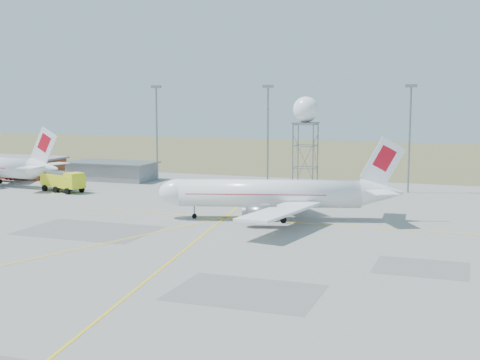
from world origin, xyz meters
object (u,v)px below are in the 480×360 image
(radar_tower, at_px, (306,138))
(baggage_tug, at_px, (11,177))
(airliner_main, at_px, (274,194))
(fire_truck, at_px, (64,182))

(radar_tower, xyz_separation_m, baggage_tug, (-64.47, -7.39, -9.63))
(airliner_main, bearing_deg, baggage_tug, -36.08)
(airliner_main, distance_m, fire_truck, 48.20)
(radar_tower, height_order, fire_truck, radar_tower)
(radar_tower, relative_size, baggage_tug, 8.39)
(radar_tower, bearing_deg, baggage_tug, -173.46)
(fire_truck, relative_size, baggage_tug, 4.73)
(airliner_main, xyz_separation_m, baggage_tug, (-67.89, 25.11, -3.25))
(fire_truck, distance_m, baggage_tug, 24.61)
(fire_truck, xyz_separation_m, baggage_tug, (-21.66, 11.61, -1.28))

